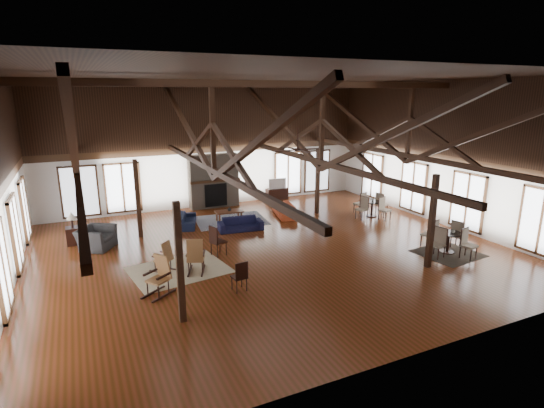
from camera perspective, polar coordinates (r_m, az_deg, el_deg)
name	(u,v)px	position (r m, az deg, el deg)	size (l,w,h in m)	color
floor	(271,250)	(15.29, -0.20, -6.24)	(16.00, 16.00, 0.00)	maroon
ceiling	(270,76)	(14.29, -0.23, 16.85)	(16.00, 14.00, 0.02)	black
wall_back	(210,145)	(20.99, -8.30, 7.82)	(16.00, 0.02, 6.00)	white
wall_front	(420,223)	(8.79, 19.22, -2.44)	(16.00, 0.02, 6.00)	white
wall_right	(444,154)	(19.22, 22.15, 6.26)	(0.02, 14.00, 6.00)	white
roof_truss	(270,137)	(14.35, -0.22, 8.96)	(15.60, 14.07, 3.14)	black
post_grid	(270,209)	(14.81, -0.21, -0.72)	(8.16, 7.16, 3.05)	black
fireplace	(214,181)	(20.95, -7.86, 3.07)	(2.50, 0.69, 2.60)	#76685A
ceiling_fan	(298,149)	(13.72, 3.46, 7.42)	(1.60, 1.60, 0.75)	black
sofa_navy_front	(241,224)	(17.42, -4.24, -2.70)	(1.82, 0.71, 0.53)	black
sofa_navy_left	(187,220)	(18.31, -11.31, -2.13)	(0.68, 1.73, 0.50)	black
sofa_orange	(284,210)	(19.44, 1.66, -0.78)	(0.74, 1.89, 0.55)	#BA4624
coffee_table	(229,212)	(18.69, -5.81, -1.09)	(1.24, 0.68, 0.46)	brown
vase	(229,209)	(18.64, -5.76, -0.66)	(0.17, 0.17, 0.18)	#B2B2B2
armchair	(96,238)	(16.62, -22.55, -4.24)	(1.20, 1.05, 0.78)	#2C2C2E
side_table_lamp	(73,232)	(17.38, -25.18, -3.43)	(0.49, 0.49, 1.26)	black
rocking_chair_a	(165,258)	(13.81, -14.20, -6.99)	(0.83, 0.83, 0.99)	#915F37
rocking_chair_b	(195,257)	(13.46, -10.25, -7.01)	(0.77, 1.00, 1.14)	#915F37
rocking_chair_c	(160,276)	(12.36, -14.82, -9.28)	(1.00, 0.90, 1.15)	#915F37
side_chair_a	(216,239)	(14.70, -7.55, -4.65)	(0.58, 0.58, 1.08)	black
side_chair_b	(240,274)	(12.11, -4.27, -9.39)	(0.43, 0.43, 0.92)	black
cafe_table_near	(448,239)	(16.16, 22.64, -4.31)	(2.02, 2.02, 1.03)	black
cafe_table_far	(372,206)	(19.81, 13.30, -0.23)	(1.94, 1.94, 0.99)	black
cup_near	(453,231)	(16.08, 23.19, -3.42)	(0.13, 0.13, 0.10)	#B2B2B2
cup_far	(373,200)	(19.80, 13.39, 0.56)	(0.12, 0.12, 0.10)	#B2B2B2
tv_console	(277,194)	(22.47, 0.67, 1.39)	(1.15, 0.43, 0.57)	black
television	(277,183)	(22.34, 0.63, 2.79)	(0.96, 0.13, 0.55)	#B2B2B2
rug_tan	(179,270)	(13.99, -12.39, -8.63)	(2.92, 2.29, 0.01)	tan
rug_navy	(231,220)	(18.84, -5.54, -2.20)	(3.01, 2.25, 0.01)	#172142
rug_dark	(448,253)	(16.23, 22.61, -6.14)	(2.01, 1.83, 0.01)	black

